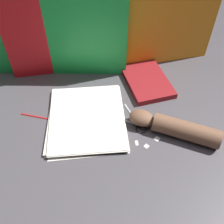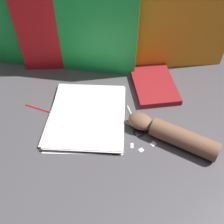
{
  "view_description": "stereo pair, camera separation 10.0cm",
  "coord_description": "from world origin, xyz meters",
  "px_view_note": "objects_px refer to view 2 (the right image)",
  "views": [
    {
      "loc": [
        -0.08,
        -0.67,
        0.79
      ],
      "look_at": [
        0.02,
        0.01,
        0.06
      ],
      "focal_mm": 42.0,
      "sensor_mm": 36.0,
      "label": 1
    },
    {
      "loc": [
        0.02,
        -0.67,
        0.79
      ],
      "look_at": [
        0.02,
        0.01,
        0.06
      ],
      "focal_mm": 42.0,
      "sensor_mm": 36.0,
      "label": 2
    }
  ],
  "objects_px": {
    "scissors": "(136,126)",
    "paper_stack": "(88,115)",
    "book_closed": "(154,84)",
    "hand_forearm": "(174,135)"
  },
  "relations": [
    {
      "from": "paper_stack",
      "to": "book_closed",
      "type": "distance_m",
      "value": 0.35
    },
    {
      "from": "scissors",
      "to": "paper_stack",
      "type": "bearing_deg",
      "value": 165.79
    },
    {
      "from": "paper_stack",
      "to": "book_closed",
      "type": "xyz_separation_m",
      "value": [
        0.29,
        0.19,
        0.0
      ]
    },
    {
      "from": "hand_forearm",
      "to": "book_closed",
      "type": "bearing_deg",
      "value": 96.62
    },
    {
      "from": "scissors",
      "to": "hand_forearm",
      "type": "relative_size",
      "value": 0.51
    },
    {
      "from": "book_closed",
      "to": "hand_forearm",
      "type": "relative_size",
      "value": 0.87
    },
    {
      "from": "paper_stack",
      "to": "scissors",
      "type": "bearing_deg",
      "value": -14.21
    },
    {
      "from": "paper_stack",
      "to": "book_closed",
      "type": "bearing_deg",
      "value": 32.92
    },
    {
      "from": "paper_stack",
      "to": "book_closed",
      "type": "height_order",
      "value": "book_closed"
    },
    {
      "from": "book_closed",
      "to": "scissors",
      "type": "height_order",
      "value": "book_closed"
    }
  ]
}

